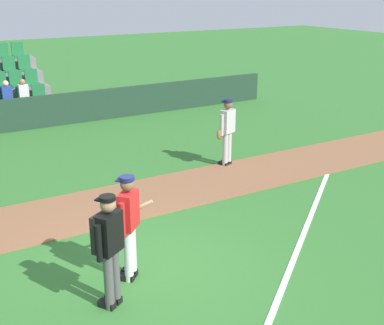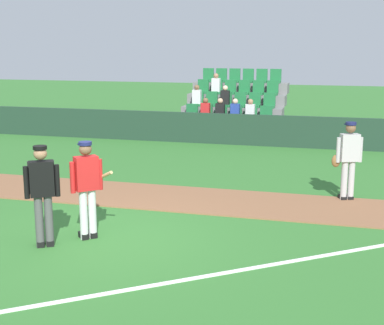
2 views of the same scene
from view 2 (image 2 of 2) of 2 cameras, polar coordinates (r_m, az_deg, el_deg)
ground_plane at (r=10.20m, az=-9.07°, el=-7.68°), size 80.00×80.00×0.00m
infield_dirt_path at (r=12.72m, az=-3.82°, el=-3.49°), size 28.00×2.04×0.03m
foul_line_chalk at (r=8.96m, az=7.63°, el=-10.42°), size 9.50×7.49×0.01m
dugout_fence at (r=19.39m, az=3.06°, el=3.46°), size 20.00×0.16×1.06m
stadium_bleachers at (r=21.57m, az=4.32°, el=4.87°), size 3.90×3.80×2.45m
batter_red_jersey at (r=9.98m, az=-10.68°, el=-2.37°), size 0.73×0.68×1.76m
umpire_home_plate at (r=9.75m, az=-15.07°, el=-2.72°), size 0.53×0.46×1.76m
runner_grey_jersey at (r=12.68m, az=15.68°, el=0.43°), size 0.66×0.40×1.76m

